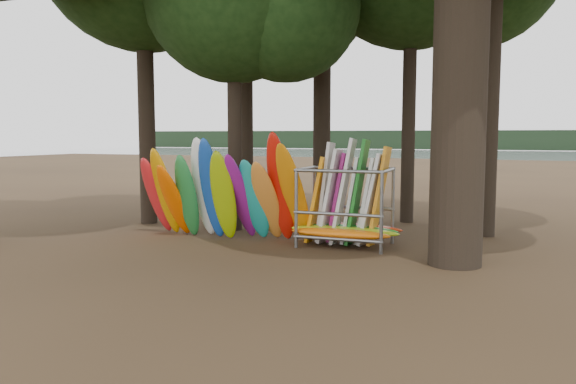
% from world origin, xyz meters
% --- Properties ---
extents(ground, '(120.00, 120.00, 0.00)m').
position_xyz_m(ground, '(0.00, 0.00, 0.00)').
color(ground, '#47331E').
rests_on(ground, ground).
extents(lake, '(160.00, 160.00, 0.00)m').
position_xyz_m(lake, '(0.00, 60.00, 0.00)').
color(lake, gray).
rests_on(lake, ground).
extents(far_shore, '(160.00, 4.00, 4.00)m').
position_xyz_m(far_shore, '(0.00, 110.00, 2.00)').
color(far_shore, black).
rests_on(far_shore, ground).
extents(kayak_row, '(5.27, 1.95, 3.20)m').
position_xyz_m(kayak_row, '(-1.66, 1.21, 1.30)').
color(kayak_row, red).
rests_on(kayak_row, ground).
extents(storage_rack, '(3.00, 1.56, 2.92)m').
position_xyz_m(storage_rack, '(1.89, 1.60, 0.99)').
color(storage_rack, slate).
rests_on(storage_rack, ground).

